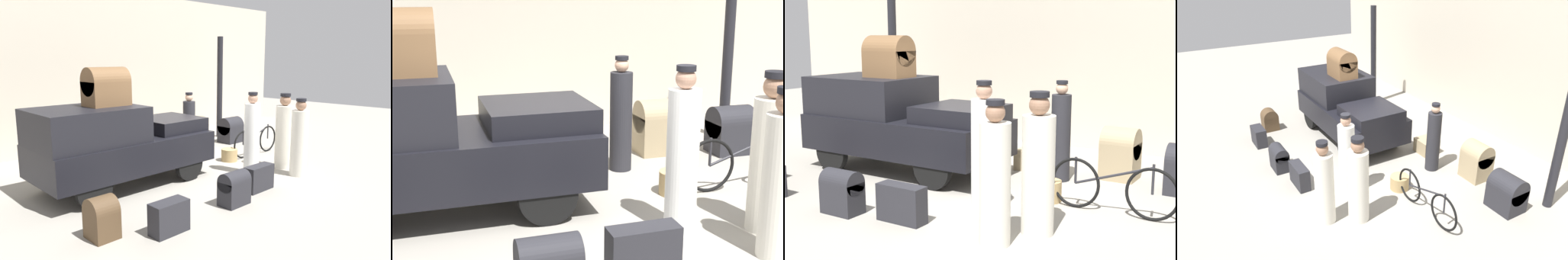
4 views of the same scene
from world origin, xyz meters
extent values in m
plane|color=gray|center=(0.00, 0.00, 0.00)|extent=(30.00, 30.00, 0.00)
cube|color=beige|center=(0.00, 4.08, 2.25)|extent=(16.00, 0.15, 4.50)
cylinder|color=black|center=(3.47, 2.45, 1.62)|extent=(0.18, 0.18, 3.25)
cylinder|color=black|center=(-0.41, 1.22, 0.34)|extent=(0.68, 0.12, 0.68)
cylinder|color=black|center=(-0.41, -0.25, 0.34)|extent=(0.68, 0.12, 0.68)
cylinder|color=black|center=(-2.65, 1.22, 0.34)|extent=(0.68, 0.12, 0.68)
cylinder|color=black|center=(-2.65, -0.25, 0.34)|extent=(0.68, 0.12, 0.68)
cube|color=black|center=(-1.53, 0.49, 0.67)|extent=(3.62, 1.63, 0.63)
cube|color=black|center=(-2.35, 0.49, 1.33)|extent=(1.99, 1.50, 0.68)
cube|color=black|center=(-0.36, 0.49, 1.13)|extent=(1.27, 1.27, 0.28)
torus|color=black|center=(2.91, 0.12, 0.36)|extent=(0.72, 0.04, 0.72)
torus|color=black|center=(1.84, 0.12, 0.36)|extent=(0.72, 0.04, 0.72)
cylinder|color=#232328|center=(2.38, 0.12, 0.54)|extent=(1.09, 0.04, 0.39)
cylinder|color=#232328|center=(1.84, 0.12, 0.55)|extent=(0.04, 0.04, 0.37)
cylinder|color=#232328|center=(2.91, 0.12, 0.57)|extent=(0.04, 0.04, 0.41)
cylinder|color=tan|center=(1.38, 0.19, 0.15)|extent=(0.41, 0.41, 0.31)
cylinder|color=#232328|center=(1.07, 1.34, 0.72)|extent=(0.32, 0.32, 1.45)
sphere|color=tan|center=(1.07, 1.34, 1.55)|extent=(0.20, 0.20, 0.20)
cylinder|color=black|center=(1.07, 1.34, 1.65)|extent=(0.19, 0.19, 0.06)
cylinder|color=white|center=(0.92, -0.86, 0.80)|extent=(0.35, 0.35, 1.59)
sphere|color=tan|center=(0.92, -0.86, 1.70)|extent=(0.22, 0.22, 0.22)
cylinder|color=black|center=(0.92, -0.86, 1.81)|extent=(0.20, 0.20, 0.06)
cylinder|color=silver|center=(1.57, -1.66, 0.73)|extent=(0.37, 0.37, 1.45)
sphere|color=#936B51|center=(1.57, -1.66, 1.57)|extent=(0.23, 0.23, 0.23)
cylinder|color=black|center=(1.57, -1.66, 1.68)|extent=(0.22, 0.22, 0.06)
cylinder|color=silver|center=(1.84, -1.09, 0.74)|extent=(0.40, 0.40, 1.48)
sphere|color=#936B51|center=(1.84, -1.09, 1.61)|extent=(0.25, 0.25, 0.25)
cylinder|color=black|center=(1.84, -1.09, 1.74)|extent=(0.24, 0.24, 0.07)
cube|color=#9E8966|center=(1.89, 1.96, 0.31)|extent=(0.58, 0.53, 0.62)
cylinder|color=#9E8966|center=(1.89, 1.96, 0.62)|extent=(0.58, 0.53, 0.53)
cube|color=#232328|center=(0.15, -1.65, 0.25)|extent=(0.68, 0.25, 0.50)
cube|color=#232328|center=(-2.33, -1.86, 0.25)|extent=(0.60, 0.28, 0.49)
cube|color=#232328|center=(3.08, 1.62, 0.26)|extent=(0.65, 0.53, 0.52)
cylinder|color=#232328|center=(3.08, 1.62, 0.52)|extent=(0.65, 0.53, 0.53)
cube|color=#4C3823|center=(-3.13, -1.31, 0.21)|extent=(0.39, 0.43, 0.42)
cylinder|color=#4C3823|center=(-3.13, -1.31, 0.42)|extent=(0.39, 0.43, 0.43)
cube|color=#232328|center=(-0.78, -1.81, 0.22)|extent=(0.54, 0.34, 0.44)
cylinder|color=#232328|center=(-0.78, -1.81, 0.44)|extent=(0.54, 0.34, 0.34)
cube|color=#9E8966|center=(0.34, 1.76, 0.19)|extent=(0.51, 0.48, 0.37)
cube|color=brown|center=(-1.89, 0.49, 1.90)|extent=(0.80, 0.54, 0.47)
cylinder|color=brown|center=(-1.89, 0.49, 2.13)|extent=(0.80, 0.54, 0.54)
camera|label=1|loc=(-5.72, -5.95, 2.57)|focal=35.00mm
camera|label=2|loc=(-1.71, -5.83, 2.59)|focal=50.00mm
camera|label=3|loc=(4.64, -6.89, 2.46)|focal=50.00mm
camera|label=4|loc=(7.17, -3.97, 4.74)|focal=35.00mm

